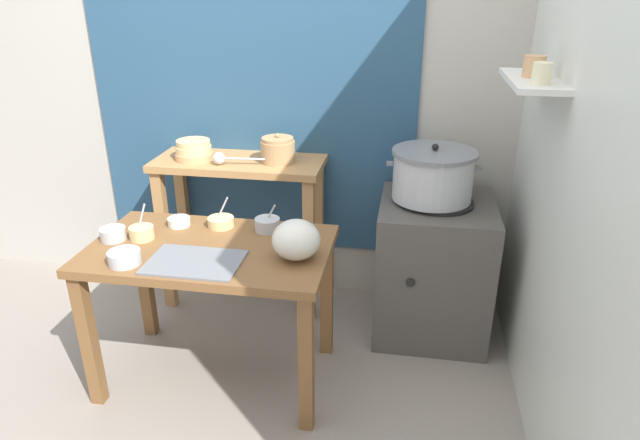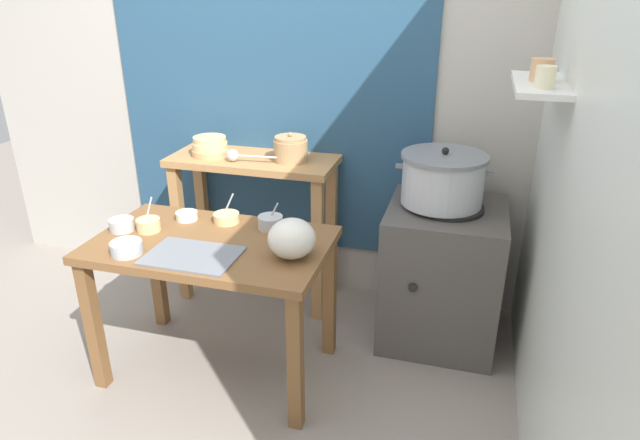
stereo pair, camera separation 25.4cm
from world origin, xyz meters
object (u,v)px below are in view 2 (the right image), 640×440
Objects in this scene: stove_block at (441,273)px; bowl_stack_enamel at (210,147)px; ladle at (235,155)px; prep_bowl_5 at (126,247)px; prep_bowl_3 at (187,215)px; prep_bowl_4 at (122,224)px; plastic_bag at (292,238)px; steamer_pot at (443,179)px; clay_pot at (291,149)px; prep_bowl_0 at (270,222)px; prep_table at (212,262)px; prep_bowl_1 at (226,217)px; back_shelf_table at (255,194)px; serving_tray at (192,256)px; prep_bowl_2 at (148,224)px.

bowl_stack_enamel is at bearing 175.67° from stove_block.
ladle is 0.89m from prep_bowl_5.
prep_bowl_4 reaches higher than prep_bowl_3.
plastic_bag is (0.56, -0.68, -0.13)m from ladle.
steamer_pot is 0.86m from clay_pot.
plastic_bag is 1.98× the size of prep_bowl_3.
ladle is 0.59m from prep_bowl_0.
ladle is at bearing 102.69° from prep_table.
prep_bowl_1 is (-1.02, -0.40, -0.16)m from steamer_pot.
ladle is 2.06× the size of prep_bowl_1.
steamer_pot reaches higher than clay_pot.
prep_bowl_4 is 0.85× the size of prep_bowl_5.
back_shelf_table reaches higher than prep_bowl_1.
plastic_bag reaches higher than serving_tray.
prep_bowl_0 is 0.24m from prep_bowl_1.
prep_table is at bearing 37.02° from prep_bowl_5.
clay_pot reaches higher than bowl_stack_enamel.
clay_pot reaches higher than prep_bowl_2.
plastic_bag is (0.42, -0.05, 0.20)m from prep_table.
prep_bowl_2 reaches higher than prep_bowl_3.
clay_pot is at bearing 172.59° from steamer_pot.
ladle is 0.77× the size of serving_tray.
ladle is 0.49m from prep_bowl_3.
back_shelf_table is 0.37m from bowl_stack_enamel.
steamer_pot is 1.29m from serving_tray.
back_shelf_table is 1.11m from steamer_pot.
steamer_pot is at bearing 33.09° from prep_bowl_5.
serving_tray is at bearing -143.56° from stove_block.
prep_bowl_0 is 1.16× the size of prep_bowl_4.
prep_bowl_5 is at bearing -115.14° from clay_pot.
back_shelf_table reaches higher than prep_bowl_2.
serving_tray is 0.49m from prep_bowl_4.
prep_bowl_1 is (0.31, -0.48, -0.21)m from bowl_stack_enamel.
plastic_bag is (-0.58, -0.67, -0.10)m from steamer_pot.
prep_bowl_4 is at bearing 160.64° from serving_tray.
back_shelf_table is at bearing 94.68° from serving_tray.
prep_table is 5.79× the size of clay_pot.
bowl_stack_enamel is 0.20m from ladle.
ladle is at bearing 179.32° from steamer_pot.
ladle is at bearing 99.74° from serving_tray.
stove_block is 1.34m from serving_tray.
back_shelf_table is at bearing 74.60° from prep_bowl_3.
prep_bowl_1 is 0.52m from prep_bowl_5.
ladle is at bearing 79.90° from prep_bowl_5.
ladle is at bearing 130.48° from prep_bowl_0.
bowl_stack_enamel is at bearing 89.35° from prep_bowl_2.
serving_tray is (0.07, -0.90, 0.05)m from back_shelf_table.
prep_bowl_5 is at bearing -80.56° from prep_bowl_2.
ladle is 2.23× the size of prep_bowl_5.
prep_table is 0.34m from prep_bowl_0.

